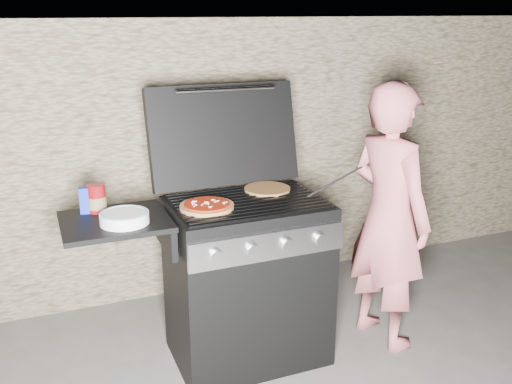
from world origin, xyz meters
name	(u,v)px	position (x,y,z in m)	size (l,w,h in m)	color
ground	(248,353)	(0.00, 0.00, 0.00)	(50.00, 50.00, 0.00)	#68615B
stone_wall	(191,156)	(0.00, 1.05, 0.90)	(8.00, 0.35, 1.80)	tan
gas_grill	(203,288)	(-0.25, 0.00, 0.46)	(1.34, 0.79, 0.91)	black
pizza_topped	(207,205)	(-0.23, -0.04, 0.93)	(0.27, 0.27, 0.03)	tan
pizza_plain	(267,189)	(0.17, 0.12, 0.92)	(0.25, 0.25, 0.01)	#C88E45
sauce_jar	(97,198)	(-0.73, 0.14, 0.97)	(0.09, 0.09, 0.14)	maroon
blue_carton	(86,200)	(-0.78, 0.14, 0.97)	(0.06, 0.03, 0.13)	#1229A8
plate_stack	(124,218)	(-0.64, -0.07, 0.93)	(0.23, 0.23, 0.05)	white
person	(389,217)	(0.79, -0.12, 0.75)	(0.55, 0.36, 1.50)	#CA6169
tongs	(336,181)	(0.52, 0.00, 0.96)	(0.01, 0.01, 0.46)	black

